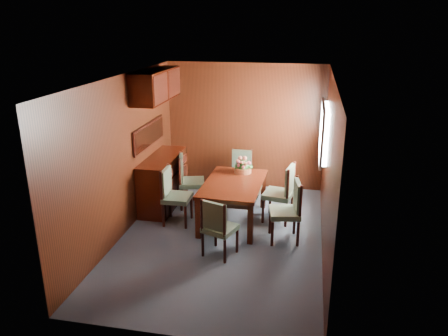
% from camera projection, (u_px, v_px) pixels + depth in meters
% --- Properties ---
extents(ground, '(4.50, 4.50, 0.00)m').
position_uv_depth(ground, '(222.00, 237.00, 6.67)').
color(ground, '#3A434F').
rests_on(ground, ground).
extents(room_shell, '(3.06, 4.52, 2.41)m').
position_uv_depth(room_shell, '(219.00, 128.00, 6.46)').
color(room_shell, black).
rests_on(room_shell, ground).
extents(sideboard, '(0.48, 1.40, 0.90)m').
position_uv_depth(sideboard, '(163.00, 181.00, 7.68)').
color(sideboard, black).
rests_on(sideboard, ground).
extents(dining_table, '(0.95, 1.49, 0.68)m').
position_uv_depth(dining_table, '(233.00, 188.00, 6.99)').
color(dining_table, black).
rests_on(dining_table, ground).
extents(chair_left_near, '(0.43, 0.45, 0.93)m').
position_uv_depth(chair_left_near, '(173.00, 193.00, 6.99)').
color(chair_left_near, black).
rests_on(chair_left_near, ground).
extents(chair_left_far, '(0.53, 0.55, 0.95)m').
position_uv_depth(chair_left_far, '(188.00, 178.00, 7.61)').
color(chair_left_far, black).
rests_on(chair_left_far, ground).
extents(chair_right_near, '(0.51, 0.52, 0.95)m').
position_uv_depth(chair_right_near, '(290.00, 207.00, 6.42)').
color(chair_right_near, black).
rests_on(chair_right_near, ground).
extents(chair_right_far, '(0.52, 0.54, 0.97)m').
position_uv_depth(chair_right_far, '(283.00, 190.00, 7.04)').
color(chair_right_far, black).
rests_on(chair_right_far, ground).
extents(chair_head, '(0.52, 0.51, 0.87)m').
position_uv_depth(chair_head, '(217.00, 225.00, 5.97)').
color(chair_head, black).
rests_on(chair_head, ground).
extents(chair_foot, '(0.41, 0.40, 0.85)m').
position_uv_depth(chair_foot, '(241.00, 170.00, 8.17)').
color(chair_foot, black).
rests_on(chair_foot, ground).
extents(flower_centerpiece, '(0.31, 0.31, 0.31)m').
position_uv_depth(flower_centerpiece, '(243.00, 164.00, 7.36)').
color(flower_centerpiece, '#B66137').
rests_on(flower_centerpiece, dining_table).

